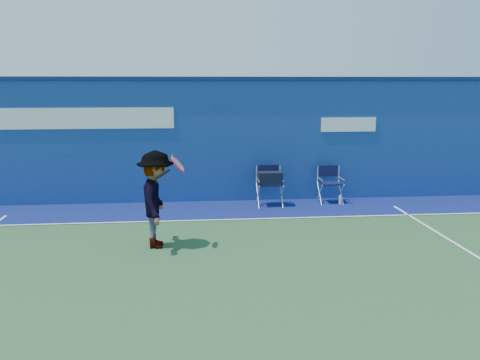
{
  "coord_description": "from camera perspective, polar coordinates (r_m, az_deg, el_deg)",
  "views": [
    {
      "loc": [
        -0.34,
        -7.44,
        2.95
      ],
      "look_at": [
        0.63,
        2.6,
        1.0
      ],
      "focal_mm": 38.0,
      "sensor_mm": 36.0,
      "label": 1
    }
  ],
  "objects": [
    {
      "name": "out_of_bounds_strip",
      "position": [
        11.91,
        -3.72,
        -3.4
      ],
      "size": [
        24.0,
        1.8,
        0.01
      ],
      "primitive_type": "cube",
      "color": "navy",
      "rests_on": "ground"
    },
    {
      "name": "tennis_player",
      "position": [
        9.24,
        -9.37,
        -2.15
      ],
      "size": [
        0.87,
        1.14,
        1.76
      ],
      "color": "#EA4738",
      "rests_on": "ground"
    },
    {
      "name": "court_lines",
      "position": [
        8.57,
        -2.95,
        -9.13
      ],
      "size": [
        24.0,
        12.0,
        0.01
      ],
      "color": "white",
      "rests_on": "out_of_bounds_strip"
    },
    {
      "name": "ground",
      "position": [
        8.01,
        -2.75,
        -10.69
      ],
      "size": [
        80.0,
        80.0,
        0.0
      ],
      "primitive_type": "plane",
      "color": "#2A502C",
      "rests_on": "ground"
    },
    {
      "name": "stadium_wall",
      "position": [
        12.72,
        -3.99,
        4.6
      ],
      "size": [
        24.0,
        0.5,
        3.08
      ],
      "color": "navy",
      "rests_on": "ground"
    },
    {
      "name": "water_bottle",
      "position": [
        12.66,
        11.19,
        -2.2
      ],
      "size": [
        0.07,
        0.07,
        0.23
      ],
      "primitive_type": "cylinder",
      "color": "silver",
      "rests_on": "ground"
    },
    {
      "name": "directors_chair_right",
      "position": [
        12.77,
        10.08,
        -1.27
      ],
      "size": [
        0.54,
        0.48,
        0.9
      ],
      "color": "silver",
      "rests_on": "ground"
    },
    {
      "name": "directors_chair_left",
      "position": [
        12.26,
        3.34,
        -1.01
      ],
      "size": [
        0.58,
        0.53,
        0.98
      ],
      "color": "silver",
      "rests_on": "ground"
    }
  ]
}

